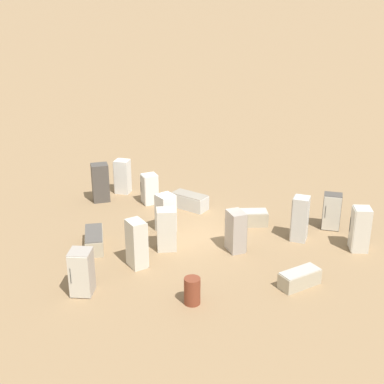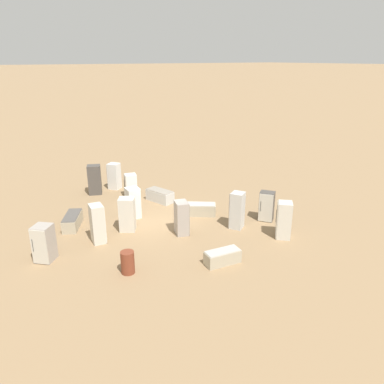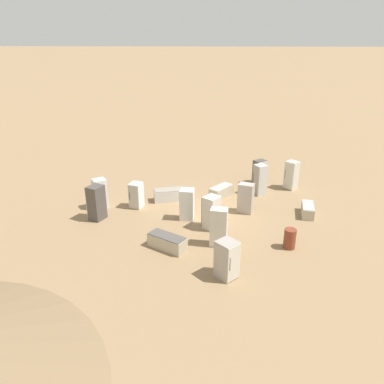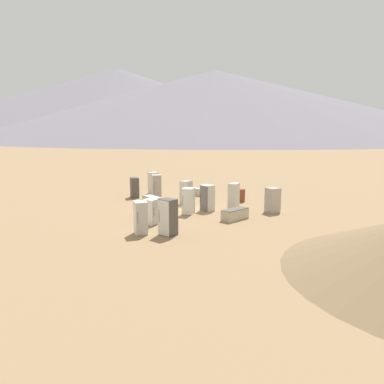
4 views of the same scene
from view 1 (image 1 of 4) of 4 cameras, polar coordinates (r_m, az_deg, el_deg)
The scene contains 17 objects.
ground_plane at distance 22.57m, azimuth 1.07°, elevation -4.54°, with size 1000.00×1000.00×0.00m, color #937551.
discarded_fridge_0 at distance 22.52m, azimuth -2.84°, elevation -2.28°, with size 0.74×0.69×1.67m.
discarded_fridge_1 at distance 23.56m, azimuth 14.68°, elevation -2.02°, with size 0.95×0.92×1.57m.
discarded_fridge_2 at distance 21.01m, azimuth 4.71°, elevation -4.18°, with size 0.93×0.82×1.66m.
discarded_fridge_3 at distance 25.50m, azimuth -4.56°, elevation 0.33°, with size 0.78×0.83×1.45m.
discarded_fridge_4 at distance 21.07m, azimuth -2.74°, elevation -3.99°, with size 0.98×0.99×1.71m.
discarded_fridge_5 at distance 26.01m, azimuth -9.75°, elevation 1.01°, with size 0.95×0.98×1.86m.
discarded_fridge_6 at distance 23.43m, azimuth 6.09°, elevation -2.76°, with size 1.49×1.70×0.66m.
discarded_fridge_7 at distance 25.00m, azimuth -0.26°, elevation -0.96°, with size 1.85×1.20×0.70m.
discarded_fridge_8 at distance 19.22m, azimuth 11.41°, elevation -9.01°, with size 0.81×1.58×0.59m.
discarded_fridge_9 at distance 26.89m, azimuth -7.43°, elevation 1.66°, with size 0.94×0.92×1.70m.
discarded_fridge_10 at distance 21.72m, azimuth -10.39°, elevation -5.06°, with size 1.91×1.48×0.66m.
discarded_fridge_11 at distance 22.18m, azimuth 11.43°, elevation -2.81°, with size 0.88×0.88×1.88m.
discarded_fridge_12 at distance 21.96m, azimuth 17.49°, elevation -3.80°, with size 0.96×0.96×1.80m.
discarded_fridge_13 at distance 19.89m, azimuth -5.91°, elevation -5.50°, with size 0.82×0.68×1.84m.
discarded_fridge_14 at distance 18.60m, azimuth -11.71°, elevation -8.38°, with size 1.06×1.05×1.59m.
rusty_barrel at distance 17.84m, azimuth 0.02°, elevation -10.50°, with size 0.55×0.55×0.94m.
Camera 1 is at (15.49, -13.05, 9.96)m, focal length 50.00 mm.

